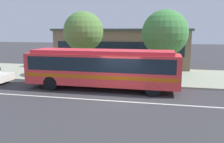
% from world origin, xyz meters
% --- Properties ---
extents(ground_plane, '(120.00, 120.00, 0.00)m').
position_xyz_m(ground_plane, '(0.00, 0.00, 0.00)').
color(ground_plane, '#37363A').
extents(sidewalk_slab, '(60.00, 8.00, 0.12)m').
position_xyz_m(sidewalk_slab, '(0.00, 7.13, 0.06)').
color(sidewalk_slab, '#9AA089').
rests_on(sidewalk_slab, ground_plane).
extents(lane_stripe_center, '(56.00, 0.16, 0.01)m').
position_xyz_m(lane_stripe_center, '(0.00, -0.80, 0.00)').
color(lane_stripe_center, silver).
rests_on(lane_stripe_center, ground_plane).
extents(transit_bus, '(10.56, 2.59, 2.77)m').
position_xyz_m(transit_bus, '(-1.48, 1.78, 1.61)').
color(transit_bus, '#EA3739').
rests_on(transit_bus, ground_plane).
extents(pedestrian_waiting_near_sign, '(0.39, 0.39, 1.68)m').
position_xyz_m(pedestrian_waiting_near_sign, '(-4.64, 4.42, 1.10)').
color(pedestrian_waiting_near_sign, '#303C2D').
rests_on(pedestrian_waiting_near_sign, sidewalk_slab).
extents(pedestrian_walking_along_curb, '(0.45, 0.45, 1.71)m').
position_xyz_m(pedestrian_walking_along_curb, '(-1.39, 4.27, 1.13)').
color(pedestrian_walking_along_curb, '#705C5D').
rests_on(pedestrian_walking_along_curb, sidewalk_slab).
extents(bus_stop_sign, '(0.14, 0.44, 2.32)m').
position_xyz_m(bus_stop_sign, '(1.76, 3.81, 1.62)').
color(bus_stop_sign, gray).
rests_on(bus_stop_sign, sidewalk_slab).
extents(street_tree_near_stop, '(3.54, 3.54, 5.65)m').
position_xyz_m(street_tree_near_stop, '(-4.32, 6.22, 3.98)').
color(street_tree_near_stop, brown).
rests_on(street_tree_near_stop, sidewalk_slab).
extents(street_tree_mid_block, '(3.82, 3.82, 5.66)m').
position_xyz_m(street_tree_mid_block, '(2.74, 6.19, 3.86)').
color(street_tree_mid_block, brown).
rests_on(street_tree_mid_block, sidewalk_slab).
extents(station_building, '(14.78, 6.57, 4.27)m').
position_xyz_m(station_building, '(-1.88, 12.94, 2.15)').
color(station_building, '#816851').
rests_on(station_building, ground_plane).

